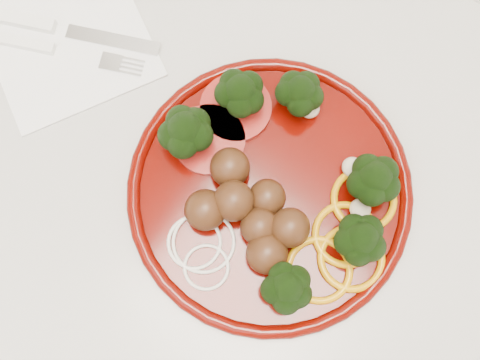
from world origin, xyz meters
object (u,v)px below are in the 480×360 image
Objects in this scene: plate at (274,189)px; fork at (40,47)px; knife at (50,26)px; napkin at (68,40)px.

plate reaches higher than fork.
knife reaches higher than fork.
napkin is (-0.28, -0.00, -0.02)m from plate.
plate reaches higher than napkin.
plate is at bearing -24.76° from knife.
plate is 0.28m from napkin.
plate is 0.29m from fork.
fork is at bearing -97.00° from knife.
napkin is at bearing 33.31° from fork.
fork is (-0.02, -0.02, 0.01)m from napkin.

